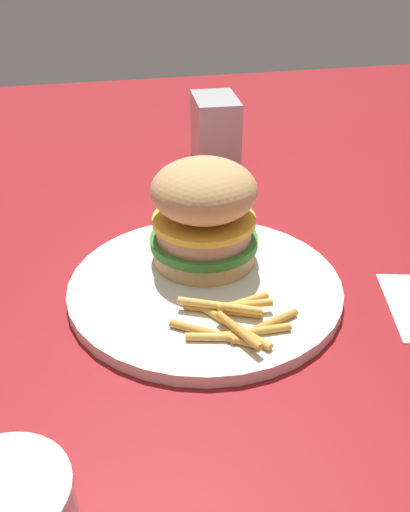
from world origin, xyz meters
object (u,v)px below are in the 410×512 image
at_px(sandwich, 204,213).
at_px(fries_pile, 235,321).
at_px(napkin_dispenser, 215,131).
at_px(plate, 205,287).

xyz_separation_m(sandwich, fries_pile, (-0.00, 0.11, -0.05)).
relative_size(sandwich, napkin_dispenser, 1.13).
bearing_deg(fries_pile, sandwich, -88.63).
bearing_deg(fries_pile, napkin_dispenser, -100.77).
bearing_deg(napkin_dispenser, sandwich, 167.68).
distance_m(plate, napkin_dispenser, 0.34).
bearing_deg(napkin_dispenser, plate, 168.23).
relative_size(plate, sandwich, 2.43).
bearing_deg(plate, sandwich, -101.02).
relative_size(fries_pile, napkin_dispenser, 1.19).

